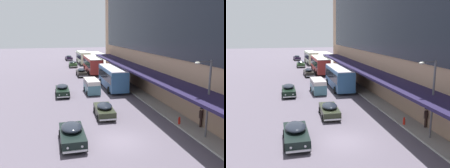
# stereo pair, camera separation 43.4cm
# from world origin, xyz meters

# --- Properties ---
(ground) EXTENTS (240.00, 240.00, 0.00)m
(ground) POSITION_xyz_m (0.00, 0.00, 0.00)
(ground) COLOR #58505E
(transit_bus_kerbside_front) EXTENTS (2.95, 11.17, 3.32)m
(transit_bus_kerbside_front) POSITION_xyz_m (3.83, 34.34, 1.90)
(transit_bus_kerbside_front) COLOR #AD302B
(transit_bus_kerbside_front) RESTS_ON ground
(transit_bus_kerbside_rear) EXTENTS (2.85, 9.51, 3.30)m
(transit_bus_kerbside_rear) POSITION_xyz_m (4.11, 18.32, 1.90)
(transit_bus_kerbside_rear) COLOR #325D8E
(transit_bus_kerbside_rear) RESTS_ON ground
(transit_bus_kerbside_far) EXTENTS (2.93, 9.12, 3.29)m
(transit_bus_kerbside_far) POSITION_xyz_m (3.91, 49.53, 1.89)
(transit_bus_kerbside_far) COLOR beige
(transit_bus_kerbside_far) RESTS_ON ground
(sedan_lead_near) EXTENTS (1.77, 4.73, 1.60)m
(sedan_lead_near) POSITION_xyz_m (0.91, 30.45, 0.78)
(sedan_lead_near) COLOR black
(sedan_lead_near) RESTS_ON ground
(sedan_trailing_near) EXTENTS (1.99, 4.50, 1.53)m
(sedan_trailing_near) POSITION_xyz_m (-3.69, 0.63, 0.76)
(sedan_trailing_near) COLOR black
(sedan_trailing_near) RESTS_ON ground
(sedan_second_mid) EXTENTS (2.01, 4.45, 1.43)m
(sedan_second_mid) POSITION_xyz_m (0.12, 6.16, 0.72)
(sedan_second_mid) COLOR #292F1F
(sedan_second_mid) RESTS_ON ground
(sedan_lead_mid) EXTENTS (2.15, 4.68, 1.48)m
(sedan_lead_mid) POSITION_xyz_m (0.59, 43.81, 0.74)
(sedan_lead_mid) COLOR #244020
(sedan_lead_mid) RESTS_ON ground
(sedan_oncoming_front) EXTENTS (2.08, 4.75, 1.55)m
(sedan_oncoming_front) POSITION_xyz_m (0.79, 58.80, 0.77)
(sedan_oncoming_front) COLOR black
(sedan_oncoming_front) RESTS_ON ground
(sedan_oncoming_rear) EXTENTS (1.89, 4.76, 1.51)m
(sedan_oncoming_rear) POSITION_xyz_m (-3.57, 16.00, 0.75)
(sedan_oncoming_rear) COLOR black
(sedan_oncoming_rear) RESTS_ON ground
(vw_van) EXTENTS (1.94, 4.56, 1.96)m
(vw_van) POSITION_xyz_m (0.58, 16.60, 1.10)
(vw_van) COLOR teal
(vw_van) RESTS_ON ground
(pedestrian_at_kerb) EXTENTS (0.54, 0.42, 1.86)m
(pedestrian_at_kerb) POSITION_xyz_m (7.84, 0.81, 1.18)
(pedestrian_at_kerb) COLOR #31221F
(pedestrian_at_kerb) RESTS_ON sidewalk_kerb
(street_lamp) EXTENTS (1.50, 0.28, 6.30)m
(street_lamp) POSITION_xyz_m (6.74, -1.28, 3.85)
(street_lamp) COLOR #4C4C51
(street_lamp) RESTS_ON sidewalk_kerb
(fire_hydrant) EXTENTS (0.20, 0.40, 0.70)m
(fire_hydrant) POSITION_xyz_m (6.31, 1.89, 0.49)
(fire_hydrant) COLOR red
(fire_hydrant) RESTS_ON sidewalk_kerb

